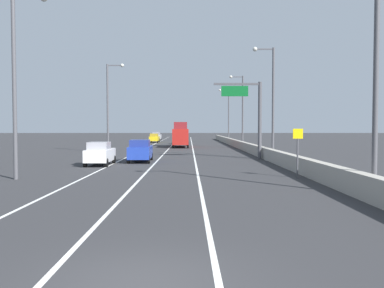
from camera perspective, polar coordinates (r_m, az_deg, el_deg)
The scene contains 19 objects.
ground_plane at distance 71.87m, azimuth -1.19°, elevation -0.11°, with size 320.00×320.00×0.00m, color #2D2D30.
lane_stripe_left at distance 63.20m, azimuth -6.29°, elevation -0.46°, with size 0.16×130.00×0.00m, color silver.
lane_stripe_center at distance 62.94m, azimuth -3.12°, elevation -0.46°, with size 0.16×130.00×0.00m, color silver.
lane_stripe_right at distance 62.88m, azimuth 0.07°, elevation -0.46°, with size 0.16×130.00×0.00m, color silver.
jersey_barrier_right at distance 48.46m, azimuth 8.47°, elevation -0.66°, with size 0.60×120.00×1.10m, color #9E998E.
overhead_sign_gantry at distance 39.59m, azimuth 8.55°, elevation 4.72°, with size 4.68×0.36×7.50m.
speed_advisory_sign at distance 25.25m, azimuth 14.76°, elevation -0.70°, with size 0.60×0.11×3.00m.
lamp_post_right_near at distance 19.76m, azimuth 24.03°, elevation 11.22°, with size 2.14×0.44×10.85m.
lamp_post_right_second at distance 39.89m, azimuth 11.11°, elevation 6.78°, with size 2.14×0.44×10.85m.
lamp_post_right_third at distance 60.74m, azimuth 6.98°, elevation 5.26°, with size 2.14×0.44×10.85m.
lamp_post_right_fourth at distance 81.77m, azimuth 5.05°, elevation 4.51°, with size 2.14×0.44×10.85m.
lamp_post_left_near at distance 25.99m, azimuth -23.43°, elevation 9.04°, with size 2.14×0.44×10.85m.
lamp_post_left_mid at distance 50.24m, azimuth -11.60°, elevation 5.85°, with size 2.14×0.44×10.85m.
car_yellow_0 at distance 83.45m, azimuth -5.36°, elevation 0.86°, with size 1.90×4.74×1.85m.
car_white_1 at distance 33.55m, azimuth -12.92°, elevation -1.34°, with size 1.89×4.23×1.91m.
car_gray_2 at distance 74.41m, azimuth -1.43°, elevation 0.73°, with size 1.93×4.10×1.98m.
car_blue_3 at distance 36.30m, azimuth -7.33°, elevation -0.95°, with size 2.06×4.77×1.99m.
car_silver_4 at distance 93.42m, azimuth -5.07°, elevation 1.07°, with size 2.11×4.28×2.04m.
box_truck at distance 63.37m, azimuth -1.65°, elevation 1.20°, with size 2.61×8.83×3.97m.
Camera 1 is at (0.91, -7.80, 3.07)m, focal length 37.60 mm.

